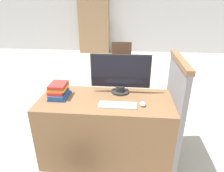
# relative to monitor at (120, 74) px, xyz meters

# --- Properties ---
(wall_back) EXTENTS (12.00, 0.06, 2.80)m
(wall_back) POSITION_rel_monitor_xyz_m (-0.15, 5.06, 0.40)
(wall_back) COLOR silver
(wall_back) RESTS_ON ground_plane
(desk) EXTENTS (1.44, 0.63, 0.77)m
(desk) POSITION_rel_monitor_xyz_m (-0.15, -0.19, -0.61)
(desk) COLOR brown
(desk) RESTS_ON ground_plane
(carrel_divider) EXTENTS (0.07, 0.73, 1.23)m
(carrel_divider) POSITION_rel_monitor_xyz_m (0.59, -0.14, -0.38)
(carrel_divider) COLOR slate
(carrel_divider) RESTS_ON ground_plane
(monitor) EXTENTS (0.66, 0.20, 0.45)m
(monitor) POSITION_rel_monitor_xyz_m (0.00, 0.00, 0.00)
(monitor) COLOR #282828
(monitor) RESTS_ON desk
(keyboard) EXTENTS (0.39, 0.13, 0.02)m
(keyboard) POSITION_rel_monitor_xyz_m (-0.01, -0.32, -0.22)
(keyboard) COLOR silver
(keyboard) RESTS_ON desk
(mouse) EXTENTS (0.06, 0.08, 0.04)m
(mouse) POSITION_rel_monitor_xyz_m (0.24, -0.29, -0.21)
(mouse) COLOR white
(mouse) RESTS_ON desk
(book_stack) EXTENTS (0.19, 0.26, 0.16)m
(book_stack) POSITION_rel_monitor_xyz_m (-0.66, -0.18, -0.15)
(book_stack) COLOR #285199
(book_stack) RESTS_ON desk
(far_chair) EXTENTS (0.44, 0.44, 0.89)m
(far_chair) POSITION_rel_monitor_xyz_m (-0.09, 2.17, -0.49)
(far_chair) COLOR #4C3323
(far_chair) RESTS_ON ground_plane
(bookshelf_far) EXTENTS (1.01, 0.32, 1.86)m
(bookshelf_far) POSITION_rel_monitor_xyz_m (-1.14, 4.82, -0.07)
(bookshelf_far) COLOR #9E7A56
(bookshelf_far) RESTS_ON ground_plane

